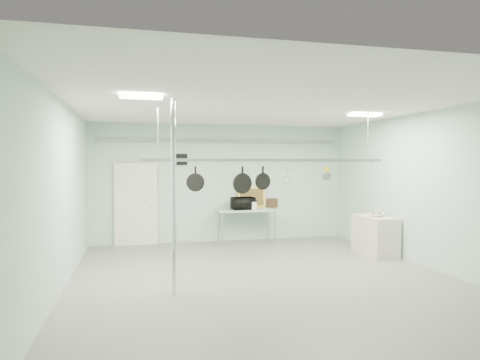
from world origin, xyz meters
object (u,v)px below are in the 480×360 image
object	(u,v)px
microwave	(243,203)
skillet_left	(195,178)
chrome_pole	(174,197)
skillet_mid	(242,180)
prep_table	(246,212)
coffee_canister	(254,206)
pot_rack	(269,159)
side_cabinet	(375,235)
fruit_bowl	(376,215)
skillet_right	(263,178)

from	to	relation	value
microwave	skillet_left	size ratio (longest dim) A/B	1.34
chrome_pole	skillet_mid	xyz separation A→B (m)	(1.37, 0.90, 0.22)
skillet_left	skillet_mid	xyz separation A→B (m)	(0.89, 0.00, -0.04)
prep_table	coffee_canister	distance (m)	0.31
pot_rack	coffee_canister	size ratio (longest dim) A/B	22.48
skillet_left	side_cabinet	bearing A→B (deg)	32.80
side_cabinet	microwave	world-z (taller)	microwave
chrome_pole	microwave	xyz separation A→B (m)	(2.20, 4.16, -0.53)
microwave	skillet_mid	bearing A→B (deg)	70.41
fruit_bowl	skillet_left	xyz separation A→B (m)	(-4.36, -1.03, 0.92)
fruit_bowl	coffee_canister	bearing A→B (deg)	138.81
microwave	skillet_mid	xyz separation A→B (m)	(-0.82, -3.26, 0.75)
side_cabinet	skillet_right	world-z (taller)	skillet_right
fruit_bowl	chrome_pole	bearing A→B (deg)	-158.25
pot_rack	skillet_left	size ratio (longest dim) A/B	10.82
prep_table	side_cabinet	distance (m)	3.39
skillet_left	coffee_canister	bearing A→B (deg)	76.11
side_cabinet	fruit_bowl	bearing A→B (deg)	-100.89
microwave	coffee_canister	bearing A→B (deg)	145.41
pot_rack	microwave	world-z (taller)	pot_rack
chrome_pole	prep_table	world-z (taller)	chrome_pole
microwave	skillet_right	bearing A→B (deg)	77.27
chrome_pole	coffee_canister	size ratio (longest dim) A/B	14.99
pot_rack	coffee_canister	distance (m)	3.38
pot_rack	skillet_mid	size ratio (longest dim) A/B	9.01
prep_table	fruit_bowl	xyz separation A→B (m)	(2.54, -2.27, 0.11)
microwave	side_cabinet	bearing A→B (deg)	135.54
coffee_canister	skillet_mid	xyz separation A→B (m)	(-1.09, -3.11, 0.81)
microwave	chrome_pole	bearing A→B (deg)	56.78
side_cabinet	skillet_left	size ratio (longest dim) A/B	2.71
fruit_bowl	skillet_right	bearing A→B (deg)	-161.42
side_cabinet	pot_rack	world-z (taller)	pot_rack
side_cabinet	skillet_left	xyz separation A→B (m)	(-4.37, -1.10, 1.41)
chrome_pole	pot_rack	world-z (taller)	chrome_pole
skillet_mid	skillet_right	size ratio (longest dim) A/B	1.22
prep_table	microwave	world-z (taller)	microwave
prep_table	fruit_bowl	bearing A→B (deg)	-41.84
chrome_pole	prep_table	bearing A→B (deg)	61.29
skillet_left	pot_rack	bearing A→B (deg)	18.68
prep_table	skillet_left	size ratio (longest dim) A/B	3.61
pot_rack	microwave	size ratio (longest dim) A/B	8.08
fruit_bowl	skillet_mid	bearing A→B (deg)	-163.46
side_cabinet	skillet_right	distance (m)	3.56
pot_rack	fruit_bowl	distance (m)	3.37
coffee_canister	fruit_bowl	world-z (taller)	coffee_canister
side_cabinet	skillet_left	world-z (taller)	skillet_left
coffee_canister	skillet_right	size ratio (longest dim) A/B	0.49
skillet_left	skillet_right	size ratio (longest dim) A/B	1.02
skillet_right	coffee_canister	bearing A→B (deg)	67.39
chrome_pole	coffee_canister	distance (m)	4.74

